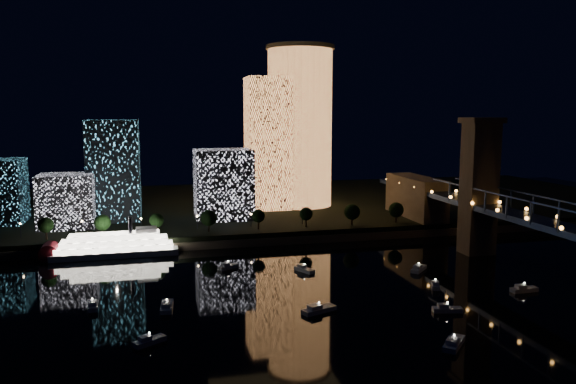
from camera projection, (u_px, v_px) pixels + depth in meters
name	position (u px, v px, depth m)	size (l,w,h in m)	color
ground	(359.00, 314.00, 145.13)	(520.00, 520.00, 0.00)	black
far_bank	(252.00, 206.00, 298.79)	(420.00, 160.00, 5.00)	black
seawall	(286.00, 240.00, 223.85)	(420.00, 6.00, 3.00)	#6B5E4C
tower_cylindrical	(300.00, 126.00, 281.95)	(34.00, 34.00, 79.67)	#FB9A50
tower_rectangular	(268.00, 143.00, 273.53)	(20.07, 20.07, 63.86)	#FB9A50
midrise_blocks	(116.00, 181.00, 244.47)	(116.21, 40.50, 43.72)	white
truss_bridge	(568.00, 237.00, 161.58)	(13.00, 266.00, 50.00)	navy
riverboat	(109.00, 246.00, 203.32)	(48.01, 10.83, 14.41)	silver
motorboats	(325.00, 298.00, 155.33)	(126.64, 81.99, 2.78)	silver
esplanade_trees	(215.00, 218.00, 221.95)	(166.42, 6.77, 8.88)	black
street_lamps	(197.00, 219.00, 226.44)	(132.70, 0.70, 5.65)	black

